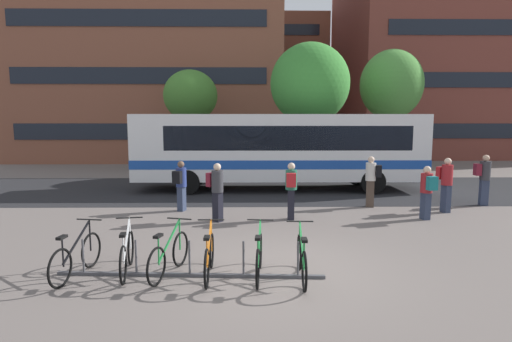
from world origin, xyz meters
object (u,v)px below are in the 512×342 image
Objects in this scene: street_tree_1 at (310,84)px; commuter_black_pack_1 at (372,178)px; parked_bicycle_white_1 at (127,254)px; parked_bicycle_green_2 at (169,255)px; parked_bicycle_green_5 at (302,260)px; commuter_red_pack_3 at (291,187)px; commuter_teal_pack_4 at (427,189)px; parked_bicycle_green_4 at (259,257)px; commuter_maroon_pack_2 at (217,188)px; parked_bicycle_black_0 at (77,257)px; street_tree_0 at (391,85)px; commuter_maroon_pack_5 at (484,176)px; city_bus at (277,148)px; commuter_black_pack_6 at (181,183)px; commuter_red_pack_0 at (446,181)px; parked_bicycle_orange_3 at (209,257)px; street_tree_2 at (191,96)px.

commuter_black_pack_1 is at bearing -83.59° from street_tree_1.
street_tree_1 is (5.56, 14.31, 4.52)m from parked_bicycle_white_1.
parked_bicycle_green_2 is 0.97× the size of parked_bicycle_green_5.
commuter_red_pack_3 reaches higher than commuter_teal_pack_4.
commuter_maroon_pack_2 is (-1.14, 4.29, 0.61)m from parked_bicycle_green_4.
street_tree_1 is (2.25, 14.66, 4.52)m from parked_bicycle_green_5.
parked_bicycle_black_0 is at bearing 89.33° from parked_bicycle_green_5.
parked_bicycle_green_5 is at bearing -113.52° from street_tree_0.
parked_bicycle_white_1 is 12.18m from commuter_maroon_pack_5.
commuter_red_pack_3 is (0.06, -5.37, -0.79)m from city_bus.
parked_bicycle_green_5 is at bearing -131.89° from commuter_black_pack_6.
commuter_red_pack_3 is at bearing -157.89° from commuter_maroon_pack_5.
city_bus is 7.78m from commuter_maroon_pack_5.
parked_bicycle_black_0 is 10.93m from commuter_red_pack_0.
commuter_maroon_pack_5 is at bearing 55.09° from commuter_maroon_pack_2.
commuter_black_pack_1 is 0.25× the size of street_tree_1.
parked_bicycle_white_1 is 2.53m from parked_bicycle_green_4.
commuter_red_pack_0 is 2.10m from commuter_maroon_pack_5.
commuter_red_pack_3 is at bearing -96.48° from commuter_red_pack_0.
commuter_maroon_pack_5 is (8.87, 6.40, 0.64)m from parked_bicycle_orange_3.
parked_bicycle_black_0 is at bearing 92.86° from parked_bicycle_green_4.
commuter_maroon_pack_2 is 1.88m from commuter_black_pack_6.
commuter_black_pack_1 is 12.71m from street_tree_0.
commuter_maroon_pack_2 is 16.72m from street_tree_0.
commuter_maroon_pack_2 is at bearing 80.51° from commuter_teal_pack_4.
parked_bicycle_white_1 and parked_bicycle_green_5 have the same top height.
parked_bicycle_white_1 is 0.24× the size of street_tree_0.
parked_bicycle_green_4 is at bearing -91.55° from parked_bicycle_orange_3.
commuter_black_pack_6 is at bearing -108.77° from commuter_red_pack_0.
commuter_red_pack_0 reaches higher than parked_bicycle_green_4.
commuter_teal_pack_4 is (6.77, 4.26, 0.54)m from parked_bicycle_green_2.
street_tree_2 is at bearing 143.40° from commuter_maroon_pack_5.
parked_bicycle_green_2 is 2.50m from parked_bicycle_green_5.
parked_bicycle_green_5 is at bearing -75.45° from street_tree_2.
parked_bicycle_black_0 is at bearing -76.51° from commuter_maroon_pack_2.
city_bus is 1.70× the size of street_tree_1.
commuter_maroon_pack_2 reaches higher than parked_bicycle_green_2.
commuter_red_pack_3 is (3.57, 4.24, 0.60)m from parked_bicycle_white_1.
city_bus reaches higher than commuter_maroon_pack_5.
commuter_red_pack_0 reaches higher than commuter_teal_pack_4.
commuter_black_pack_1 reaches higher than parked_bicycle_green_5.
parked_bicycle_green_2 is at bearing -120.37° from street_tree_0.
street_tree_1 is at bearing -21.85° from street_tree_2.
commuter_red_pack_3 is 1.06× the size of commuter_teal_pack_4.
commuter_red_pack_0 is 1.07× the size of commuter_black_pack_6.
commuter_red_pack_0 is 1.44m from commuter_teal_pack_4.
parked_bicycle_black_0 and parked_bicycle_white_1 have the same top height.
street_tree_2 is (-7.69, 11.03, 3.43)m from commuter_black_pack_1.
commuter_maroon_pack_2 is at bearing 18.98° from parked_bicycle_green_4.
commuter_red_pack_0 is 0.25× the size of street_tree_1.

